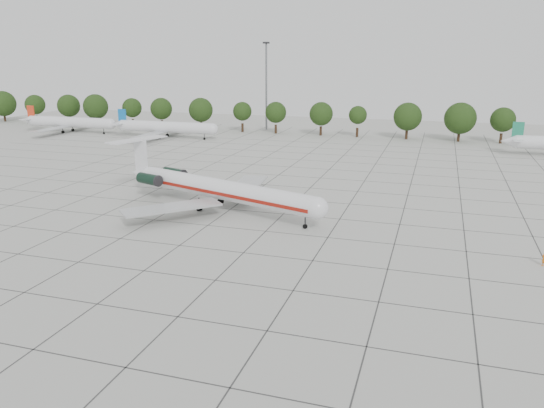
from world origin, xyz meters
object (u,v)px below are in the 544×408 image
object	(u,v)px
main_airliner	(212,187)
bg_airliner_a	(69,122)
floodlight_mast	(266,81)
bg_airliner_b	(166,127)
ground_crew	(544,258)

from	to	relation	value
main_airliner	bg_airliner_a	size ratio (longest dim) A/B	1.29
main_airliner	floodlight_mast	distance (m)	87.06
main_airliner	bg_airliner_a	bearing A→B (deg)	158.95
bg_airliner_b	bg_airliner_a	bearing A→B (deg)	177.62
bg_airliner_a	floodlight_mast	size ratio (longest dim) A/B	1.11
floodlight_mast	bg_airliner_b	bearing A→B (deg)	-130.33
ground_crew	floodlight_mast	world-z (taller)	floodlight_mast
ground_crew	floodlight_mast	size ratio (longest dim) A/B	0.07
ground_crew	bg_airliner_a	xyz separation A→B (m)	(-114.28, 70.91, 2.04)
ground_crew	bg_airliner_b	size ratio (longest dim) A/B	0.06
bg_airliner_a	floodlight_mast	distance (m)	58.60
bg_airliner_a	floodlight_mast	bearing A→B (deg)	23.68
bg_airliner_a	bg_airliner_b	world-z (taller)	same
bg_airliner_a	bg_airliner_b	distance (m)	31.95
bg_airliner_a	ground_crew	bearing A→B (deg)	-31.82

